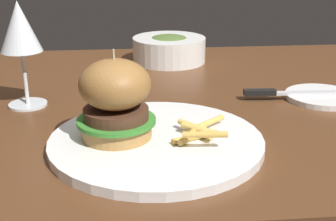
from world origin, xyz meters
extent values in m
cube|color=#56331C|center=(0.00, 0.00, 0.72)|extent=(1.30, 0.84, 0.04)
cylinder|color=white|center=(-0.09, -0.22, 0.75)|extent=(0.31, 0.31, 0.01)
cylinder|color=#B78447|center=(-0.14, -0.21, 0.77)|extent=(0.10, 0.10, 0.02)
cylinder|color=#38842D|center=(-0.14, -0.21, 0.78)|extent=(0.11, 0.11, 0.01)
cylinder|color=#4C2D1E|center=(-0.14, -0.21, 0.79)|extent=(0.09, 0.09, 0.02)
ellipsoid|color=#9C6A35|center=(-0.14, -0.21, 0.83)|extent=(0.10, 0.10, 0.07)
cylinder|color=#CCB78C|center=(-0.14, -0.21, 0.86)|extent=(0.00, 0.00, 0.05)
cylinder|color=gold|center=(-0.03, -0.23, 0.76)|extent=(0.07, 0.04, 0.01)
cylinder|color=#E0B251|center=(-0.03, -0.23, 0.76)|extent=(0.05, 0.06, 0.01)
cylinder|color=#E0B251|center=(0.00, -0.19, 0.76)|extent=(0.05, 0.04, 0.01)
cylinder|color=#E0B251|center=(-0.02, -0.23, 0.76)|extent=(0.03, 0.04, 0.01)
cylinder|color=#EABC5B|center=(-0.03, -0.21, 0.77)|extent=(0.05, 0.06, 0.01)
cylinder|color=#EABC5B|center=(-0.03, -0.22, 0.77)|extent=(0.05, 0.04, 0.01)
cylinder|color=gold|center=(-0.04, -0.23, 0.76)|extent=(0.04, 0.06, 0.01)
cylinder|color=gold|center=(-0.02, -0.27, 0.78)|extent=(0.06, 0.01, 0.01)
cylinder|color=silver|center=(-0.31, -0.02, 0.74)|extent=(0.07, 0.07, 0.00)
cylinder|color=silver|center=(-0.31, -0.02, 0.79)|extent=(0.01, 0.01, 0.10)
cone|color=silver|center=(-0.31, -0.02, 0.88)|extent=(0.07, 0.07, 0.09)
cylinder|color=white|center=(0.24, -0.04, 0.74)|extent=(0.14, 0.14, 0.01)
cube|color=silver|center=(0.24, -0.04, 0.75)|extent=(0.18, 0.02, 0.00)
cube|color=black|center=(0.12, -0.03, 0.76)|extent=(0.06, 0.02, 0.01)
cylinder|color=white|center=(-0.02, 0.27, 0.77)|extent=(0.18, 0.18, 0.06)
ellipsoid|color=#4C662D|center=(-0.02, 0.27, 0.79)|extent=(0.10, 0.10, 0.02)
camera|label=1|loc=(-0.13, -0.84, 1.03)|focal=50.00mm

